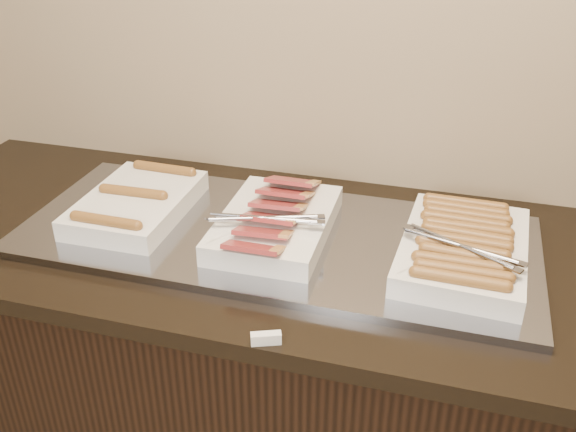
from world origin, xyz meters
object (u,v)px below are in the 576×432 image
(dish_left, at_px, (137,203))
(dish_right, at_px, (463,247))
(counter, at_px, (283,384))
(warming_tray, at_px, (275,237))
(dish_center, at_px, (275,222))

(dish_left, bearing_deg, dish_right, -0.60)
(dish_left, bearing_deg, counter, -0.36)
(counter, relative_size, dish_left, 5.81)
(warming_tray, bearing_deg, dish_center, -75.94)
(counter, xyz_separation_m, dish_center, (-0.02, -0.00, 0.50))
(counter, bearing_deg, warming_tray, 180.00)
(counter, bearing_deg, dish_center, -166.57)
(dish_left, relative_size, dish_right, 0.88)
(dish_center, distance_m, dish_right, 0.43)
(counter, bearing_deg, dish_left, 180.00)
(dish_left, distance_m, dish_right, 0.78)
(dish_left, bearing_deg, dish_center, -1.00)
(dish_center, bearing_deg, dish_right, -0.75)
(counter, distance_m, dish_left, 0.62)
(dish_right, bearing_deg, dish_left, -177.18)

